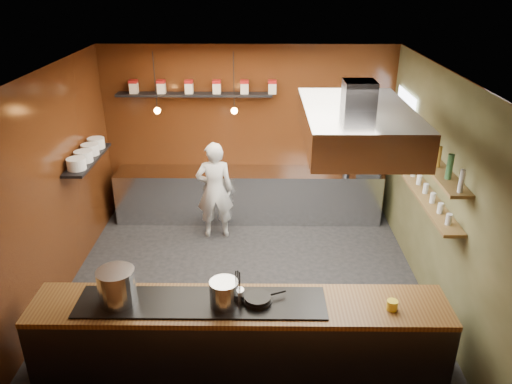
{
  "coord_description": "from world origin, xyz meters",
  "views": [
    {
      "loc": [
        0.22,
        -5.88,
        4.12
      ],
      "look_at": [
        0.15,
        0.4,
        1.3
      ],
      "focal_mm": 35.0,
      "sensor_mm": 36.0,
      "label": 1
    }
  ],
  "objects_px": {
    "extractor_hood": "(357,124)",
    "chef": "(215,190)",
    "stockpot_large": "(117,286)",
    "espresso_machine": "(370,161)",
    "stockpot_small": "(224,293)"
  },
  "relations": [
    {
      "from": "extractor_hood",
      "to": "stockpot_small",
      "type": "relative_size",
      "value": 6.7
    },
    {
      "from": "stockpot_small",
      "to": "stockpot_large",
      "type": "bearing_deg",
      "value": 178.16
    },
    {
      "from": "extractor_hood",
      "to": "espresso_machine",
      "type": "bearing_deg",
      "value": 72.76
    },
    {
      "from": "extractor_hood",
      "to": "chef",
      "type": "xyz_separation_m",
      "value": [
        -1.83,
        1.92,
        -1.68
      ]
    },
    {
      "from": "stockpot_large",
      "to": "espresso_machine",
      "type": "xyz_separation_m",
      "value": [
        3.36,
        3.79,
        -0.03
      ]
    },
    {
      "from": "extractor_hood",
      "to": "chef",
      "type": "relative_size",
      "value": 1.22
    },
    {
      "from": "extractor_hood",
      "to": "chef",
      "type": "distance_m",
      "value": 3.14
    },
    {
      "from": "extractor_hood",
      "to": "espresso_machine",
      "type": "height_order",
      "value": "extractor_hood"
    },
    {
      "from": "stockpot_small",
      "to": "extractor_hood",
      "type": "bearing_deg",
      "value": 40.55
    },
    {
      "from": "espresso_machine",
      "to": "chef",
      "type": "height_order",
      "value": "chef"
    },
    {
      "from": "espresso_machine",
      "to": "extractor_hood",
      "type": "bearing_deg",
      "value": -89.97
    },
    {
      "from": "stockpot_large",
      "to": "chef",
      "type": "distance_m",
      "value": 3.23
    },
    {
      "from": "extractor_hood",
      "to": "chef",
      "type": "height_order",
      "value": "extractor_hood"
    },
    {
      "from": "stockpot_large",
      "to": "chef",
      "type": "bearing_deg",
      "value": 76.89
    },
    {
      "from": "extractor_hood",
      "to": "stockpot_large",
      "type": "bearing_deg",
      "value": -154.73
    }
  ]
}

